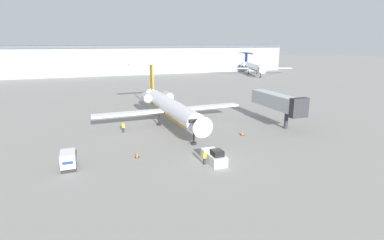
{
  "coord_description": "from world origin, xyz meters",
  "views": [
    {
      "loc": [
        -15.33,
        -33.69,
        15.3
      ],
      "look_at": [
        0.0,
        8.57,
        3.63
      ],
      "focal_mm": 28.0,
      "sensor_mm": 36.0,
      "label": 1
    }
  ],
  "objects_px": {
    "pushback_tug": "(214,157)",
    "traffic_cone_left": "(137,155)",
    "airplane_main": "(170,106)",
    "luggage_cart": "(68,160)",
    "airplane_parked_far_left": "(253,67)",
    "traffic_cone_right": "(242,133)",
    "worker_near_tug": "(205,157)",
    "worker_by_wing": "(123,127)",
    "jet_bridge": "(278,102)"
  },
  "relations": [
    {
      "from": "luggage_cart",
      "to": "traffic_cone_left",
      "type": "xyz_separation_m",
      "value": [
        8.66,
        0.75,
        -0.75
      ]
    },
    {
      "from": "worker_by_wing",
      "to": "traffic_cone_right",
      "type": "bearing_deg",
      "value": -24.31
    },
    {
      "from": "worker_by_wing",
      "to": "traffic_cone_left",
      "type": "height_order",
      "value": "worker_by_wing"
    },
    {
      "from": "traffic_cone_right",
      "to": "worker_by_wing",
      "type": "bearing_deg",
      "value": 155.69
    },
    {
      "from": "traffic_cone_left",
      "to": "airplane_parked_far_left",
      "type": "relative_size",
      "value": 0.02
    },
    {
      "from": "airplane_parked_far_left",
      "to": "pushback_tug",
      "type": "bearing_deg",
      "value": -123.63
    },
    {
      "from": "worker_near_tug",
      "to": "traffic_cone_left",
      "type": "xyz_separation_m",
      "value": [
        -7.81,
        5.39,
        -0.64
      ]
    },
    {
      "from": "jet_bridge",
      "to": "worker_near_tug",
      "type": "bearing_deg",
      "value": -146.9
    },
    {
      "from": "pushback_tug",
      "to": "jet_bridge",
      "type": "distance_m",
      "value": 23.23
    },
    {
      "from": "airplane_main",
      "to": "worker_by_wing",
      "type": "relative_size",
      "value": 16.75
    },
    {
      "from": "luggage_cart",
      "to": "traffic_cone_left",
      "type": "bearing_deg",
      "value": 4.96
    },
    {
      "from": "traffic_cone_left",
      "to": "pushback_tug",
      "type": "bearing_deg",
      "value": -28.7
    },
    {
      "from": "worker_by_wing",
      "to": "airplane_parked_far_left",
      "type": "height_order",
      "value": "airplane_parked_far_left"
    },
    {
      "from": "traffic_cone_right",
      "to": "airplane_parked_far_left",
      "type": "relative_size",
      "value": 0.02
    },
    {
      "from": "jet_bridge",
      "to": "traffic_cone_right",
      "type": "bearing_deg",
      "value": -158.29
    },
    {
      "from": "airplane_main",
      "to": "traffic_cone_right",
      "type": "xyz_separation_m",
      "value": [
        9.78,
        -10.34,
        -3.35
      ]
    },
    {
      "from": "luggage_cart",
      "to": "jet_bridge",
      "type": "height_order",
      "value": "jet_bridge"
    },
    {
      "from": "pushback_tug",
      "to": "traffic_cone_left",
      "type": "height_order",
      "value": "pushback_tug"
    },
    {
      "from": "worker_by_wing",
      "to": "traffic_cone_right",
      "type": "xyz_separation_m",
      "value": [
        18.8,
        -8.49,
        -0.61
      ]
    },
    {
      "from": "luggage_cart",
      "to": "airplane_parked_far_left",
      "type": "bearing_deg",
      "value": 48.27
    },
    {
      "from": "worker_by_wing",
      "to": "pushback_tug",
      "type": "bearing_deg",
      "value": -61.83
    },
    {
      "from": "airplane_parked_far_left",
      "to": "airplane_main",
      "type": "bearing_deg",
      "value": -130.03
    },
    {
      "from": "traffic_cone_right",
      "to": "traffic_cone_left",
      "type": "bearing_deg",
      "value": -167.63
    },
    {
      "from": "pushback_tug",
      "to": "airplane_parked_far_left",
      "type": "relative_size",
      "value": 0.12
    },
    {
      "from": "traffic_cone_right",
      "to": "jet_bridge",
      "type": "height_order",
      "value": "jet_bridge"
    },
    {
      "from": "airplane_main",
      "to": "traffic_cone_right",
      "type": "height_order",
      "value": "airplane_main"
    },
    {
      "from": "airplane_main",
      "to": "worker_near_tug",
      "type": "bearing_deg",
      "value": -93.0
    },
    {
      "from": "traffic_cone_right",
      "to": "jet_bridge",
      "type": "relative_size",
      "value": 0.05
    },
    {
      "from": "pushback_tug",
      "to": "traffic_cone_right",
      "type": "relative_size",
      "value": 6.59
    },
    {
      "from": "airplane_main",
      "to": "luggage_cart",
      "type": "height_order",
      "value": "airplane_main"
    },
    {
      "from": "traffic_cone_left",
      "to": "traffic_cone_right",
      "type": "distance_m",
      "value": 19.07
    },
    {
      "from": "traffic_cone_left",
      "to": "jet_bridge",
      "type": "height_order",
      "value": "jet_bridge"
    },
    {
      "from": "worker_by_wing",
      "to": "traffic_cone_right",
      "type": "relative_size",
      "value": 2.54
    },
    {
      "from": "airplane_parked_far_left",
      "to": "jet_bridge",
      "type": "bearing_deg",
      "value": -118.44
    },
    {
      "from": "luggage_cart",
      "to": "traffic_cone_right",
      "type": "distance_m",
      "value": 27.72
    },
    {
      "from": "airplane_main",
      "to": "traffic_cone_right",
      "type": "distance_m",
      "value": 14.62
    },
    {
      "from": "traffic_cone_left",
      "to": "airplane_parked_far_left",
      "type": "height_order",
      "value": "airplane_parked_far_left"
    },
    {
      "from": "traffic_cone_right",
      "to": "jet_bridge",
      "type": "xyz_separation_m",
      "value": [
        9.56,
        3.81,
        4.13
      ]
    },
    {
      "from": "traffic_cone_right",
      "to": "airplane_main",
      "type": "bearing_deg",
      "value": 133.4
    },
    {
      "from": "luggage_cart",
      "to": "airplane_main",
      "type": "bearing_deg",
      "value": 40.91
    },
    {
      "from": "traffic_cone_right",
      "to": "airplane_parked_far_left",
      "type": "bearing_deg",
      "value": 57.88
    },
    {
      "from": "pushback_tug",
      "to": "worker_near_tug",
      "type": "distance_m",
      "value": 1.52
    },
    {
      "from": "luggage_cart",
      "to": "worker_near_tug",
      "type": "distance_m",
      "value": 17.11
    },
    {
      "from": "jet_bridge",
      "to": "airplane_main",
      "type": "bearing_deg",
      "value": 161.34
    },
    {
      "from": "worker_near_tug",
      "to": "worker_by_wing",
      "type": "xyz_separation_m",
      "value": [
        -7.99,
        17.97,
        -0.02
      ]
    },
    {
      "from": "airplane_main",
      "to": "traffic_cone_left",
      "type": "bearing_deg",
      "value": -121.52
    },
    {
      "from": "worker_near_tug",
      "to": "traffic_cone_right",
      "type": "distance_m",
      "value": 14.4
    },
    {
      "from": "worker_by_wing",
      "to": "worker_near_tug",
      "type": "bearing_deg",
      "value": -66.04
    },
    {
      "from": "luggage_cart",
      "to": "worker_by_wing",
      "type": "height_order",
      "value": "luggage_cart"
    },
    {
      "from": "pushback_tug",
      "to": "luggage_cart",
      "type": "height_order",
      "value": "luggage_cart"
    }
  ]
}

